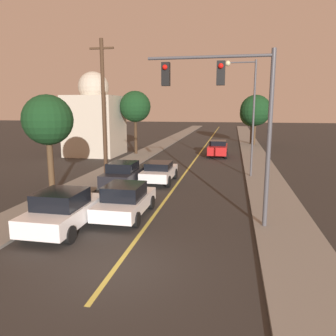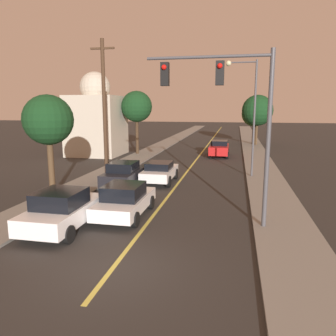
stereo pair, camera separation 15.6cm
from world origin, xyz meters
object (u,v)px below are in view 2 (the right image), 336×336
at_px(car_near_lane_front, 125,200).
at_px(car_outer_lane_front, 63,210).
at_px(car_outer_lane_second, 124,174).
at_px(tree_right_near, 255,114).
at_px(traffic_signal_mast, 230,103).
at_px(car_near_lane_second, 160,172).
at_px(utility_pole_left, 104,108).
at_px(car_far_oncoming, 219,148).
at_px(domed_building_left, 96,120).
at_px(tree_left_far, 137,107).
at_px(tree_left_near, 48,121).
at_px(streetlamp_right, 248,104).
at_px(tree_right_far, 258,110).

height_order(car_near_lane_front, car_outer_lane_front, car_outer_lane_front).
distance_m(car_outer_lane_second, tree_right_near, 27.06).
height_order(car_outer_lane_second, traffic_signal_mast, traffic_signal_mast).
bearing_deg(car_near_lane_front, car_outer_lane_front, -133.82).
height_order(car_near_lane_second, car_outer_lane_front, car_outer_lane_front).
relative_size(car_near_lane_front, utility_pole_left, 0.45).
relative_size(car_far_oncoming, domed_building_left, 0.51).
distance_m(car_near_lane_front, tree_left_far, 19.88).
height_order(utility_pole_left, tree_left_near, utility_pole_left).
height_order(car_near_lane_second, car_far_oncoming, car_far_oncoming).
distance_m(utility_pole_left, tree_left_near, 4.82).
xyz_separation_m(streetlamp_right, tree_left_far, (-10.60, 9.13, -0.21)).
relative_size(tree_left_near, tree_right_near, 0.98).
relative_size(tree_left_near, domed_building_left, 0.65).
height_order(utility_pole_left, tree_right_near, utility_pole_left).
distance_m(car_far_oncoming, tree_left_far, 9.27).
bearing_deg(car_far_oncoming, car_outer_lane_second, 69.83).
relative_size(utility_pole_left, domed_building_left, 1.08).
relative_size(traffic_signal_mast, tree_right_far, 1.10).
height_order(car_far_oncoming, tree_left_near, tree_left_near).
relative_size(car_outer_lane_second, tree_right_near, 0.72).
distance_m(car_outer_lane_second, utility_pole_left, 4.69).
bearing_deg(traffic_signal_mast, tree_right_near, 85.34).
distance_m(streetlamp_right, utility_pole_left, 9.56).
bearing_deg(streetlamp_right, utility_pole_left, -164.20).
xyz_separation_m(streetlamp_right, domed_building_left, (-14.61, 8.26, -1.51)).
height_order(car_near_lane_front, tree_left_far, tree_left_far).
distance_m(tree_left_near, tree_right_far, 29.87).
bearing_deg(car_outer_lane_second, tree_left_near, -136.42).
relative_size(car_outer_lane_front, domed_building_left, 0.49).
height_order(car_outer_lane_second, domed_building_left, domed_building_left).
bearing_deg(car_outer_lane_front, utility_pole_left, 101.40).
height_order(streetlamp_right, domed_building_left, domed_building_left).
bearing_deg(car_near_lane_front, domed_building_left, 117.08).
xyz_separation_m(car_near_lane_front, traffic_signal_mast, (4.49, -0.31, 4.24)).
relative_size(tree_left_far, domed_building_left, 0.76).
relative_size(car_near_lane_front, streetlamp_right, 0.52).
bearing_deg(streetlamp_right, tree_left_near, -145.48).
bearing_deg(domed_building_left, car_far_oncoming, 6.29).
relative_size(utility_pole_left, tree_left_near, 1.67).
bearing_deg(tree_left_far, traffic_signal_mast, -63.21).
height_order(car_near_lane_front, tree_right_near, tree_right_near).
bearing_deg(tree_left_far, car_far_oncoming, 3.30).
bearing_deg(car_near_lane_front, utility_pole_left, 117.99).
distance_m(car_outer_lane_front, tree_left_far, 21.39).
bearing_deg(tree_right_near, car_near_lane_second, -106.40).
bearing_deg(tree_right_far, car_far_oncoming, -111.67).
xyz_separation_m(utility_pole_left, tree_right_far, (11.04, 22.61, -0.35)).
bearing_deg(car_far_oncoming, tree_right_far, -111.67).
bearing_deg(car_far_oncoming, car_near_lane_second, 75.59).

